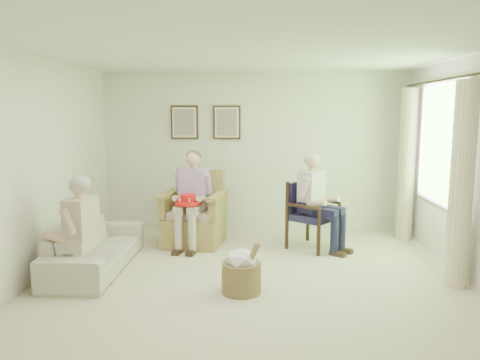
# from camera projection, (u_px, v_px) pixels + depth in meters

# --- Properties ---
(floor) EXTENTS (5.50, 5.50, 0.00)m
(floor) POSITION_uv_depth(u_px,v_px,m) (251.00, 288.00, 5.22)
(floor) COLOR beige
(floor) RESTS_ON ground
(back_wall) EXTENTS (5.00, 0.04, 2.60)m
(back_wall) POSITION_uv_depth(u_px,v_px,m) (254.00, 151.00, 7.75)
(back_wall) COLOR silver
(back_wall) RESTS_ON ground
(front_wall) EXTENTS (5.00, 0.04, 2.60)m
(front_wall) POSITION_uv_depth(u_px,v_px,m) (240.00, 246.00, 2.31)
(front_wall) COLOR silver
(front_wall) RESTS_ON ground
(left_wall) EXTENTS (0.04, 5.50, 2.60)m
(left_wall) POSITION_uv_depth(u_px,v_px,m) (24.00, 172.00, 5.14)
(left_wall) COLOR silver
(left_wall) RESTS_ON ground
(ceiling) EXTENTS (5.00, 5.50, 0.02)m
(ceiling) POSITION_uv_depth(u_px,v_px,m) (251.00, 49.00, 4.84)
(ceiling) COLOR white
(ceiling) RESTS_ON back_wall
(window) EXTENTS (0.13, 2.50, 1.63)m
(window) POSITION_uv_depth(u_px,v_px,m) (442.00, 140.00, 6.07)
(window) COLOR #2D6B23
(window) RESTS_ON right_wall
(curtain_left) EXTENTS (0.34, 0.34, 2.30)m
(curtain_left) POSITION_uv_depth(u_px,v_px,m) (461.00, 185.00, 5.17)
(curtain_left) COLOR beige
(curtain_left) RESTS_ON ground
(curtain_right) EXTENTS (0.34, 0.34, 2.30)m
(curtain_right) POSITION_uv_depth(u_px,v_px,m) (407.00, 165.00, 7.11)
(curtain_right) COLOR beige
(curtain_right) RESTS_ON ground
(framed_print_left) EXTENTS (0.45, 0.05, 0.55)m
(framed_print_left) POSITION_uv_depth(u_px,v_px,m) (184.00, 122.00, 7.69)
(framed_print_left) COLOR #382114
(framed_print_left) RESTS_ON back_wall
(framed_print_right) EXTENTS (0.45, 0.05, 0.55)m
(framed_print_right) POSITION_uv_depth(u_px,v_px,m) (227.00, 122.00, 7.66)
(framed_print_right) COLOR #382114
(framed_print_right) RESTS_ON back_wall
(wicker_armchair) EXTENTS (0.85, 0.84, 1.08)m
(wicker_armchair) POSITION_uv_depth(u_px,v_px,m) (194.00, 221.00, 6.95)
(wicker_armchair) COLOR #A38D4D
(wicker_armchair) RESTS_ON ground
(wood_armchair) EXTENTS (0.61, 0.58, 0.95)m
(wood_armchair) POSITION_uv_depth(u_px,v_px,m) (313.00, 212.00, 6.79)
(wood_armchair) COLOR black
(wood_armchair) RESTS_ON ground
(sofa) EXTENTS (1.90, 0.74, 0.56)m
(sofa) POSITION_uv_depth(u_px,v_px,m) (96.00, 247.00, 5.85)
(sofa) COLOR beige
(sofa) RESTS_ON ground
(person_wicker) EXTENTS (0.40, 0.63, 1.37)m
(person_wicker) POSITION_uv_depth(u_px,v_px,m) (193.00, 192.00, 6.75)
(person_wicker) COLOR #BFAF9A
(person_wicker) RESTS_ON ground
(person_dark) EXTENTS (0.40, 0.63, 1.35)m
(person_dark) POSITION_uv_depth(u_px,v_px,m) (314.00, 195.00, 6.59)
(person_dark) COLOR #191836
(person_dark) RESTS_ON ground
(person_sofa) EXTENTS (0.42, 0.62, 1.23)m
(person_sofa) POSITION_uv_depth(u_px,v_px,m) (77.00, 226.00, 5.23)
(person_sofa) COLOR #C2B39C
(person_sofa) RESTS_ON ground
(red_hat) EXTENTS (0.37, 0.37, 0.14)m
(red_hat) POSITION_uv_depth(u_px,v_px,m) (188.00, 201.00, 6.56)
(red_hat) COLOR red
(red_hat) RESTS_ON person_wicker
(hatbox) EXTENTS (0.56, 0.56, 0.63)m
(hatbox) POSITION_uv_depth(u_px,v_px,m) (242.00, 271.00, 5.08)
(hatbox) COLOR tan
(hatbox) RESTS_ON ground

